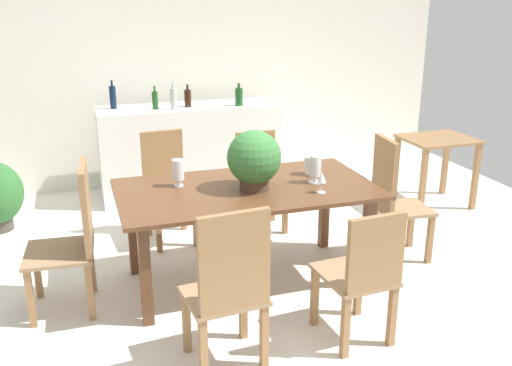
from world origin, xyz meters
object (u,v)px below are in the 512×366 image
object	(u,v)px
chair_near_right	(363,272)
kitchen_counter	(190,151)
crystal_vase_right	(312,164)
wine_bottle_tall	(113,97)
chair_foot_end	(393,196)
wine_glass	(322,178)
wine_bottle_clear	(239,97)
wine_bottle_green	(188,98)
chair_far_left	(167,182)
crystal_vase_left	(178,171)
side_table	(437,153)
chair_near_left	(230,284)
dining_table	(247,199)
chair_far_right	(259,176)
flower_centerpiece	(254,159)
crystal_vase_center_near	(315,167)
chair_head_end	(74,233)
wine_bottle_dark	(174,98)
wine_bottle_amber	(155,100)

from	to	relation	value
chair_near_right	kitchen_counter	bearing A→B (deg)	-86.38
crystal_vase_right	wine_bottle_tall	size ratio (longest dim) A/B	0.50
chair_foot_end	wine_glass	world-z (taller)	chair_foot_end
chair_near_right	wine_bottle_clear	xyz separation A→B (m)	(0.08, 2.98, 0.58)
wine_bottle_green	chair_far_left	bearing A→B (deg)	-112.22
crystal_vase_left	wine_glass	xyz separation A→B (m)	(0.95, -0.45, -0.01)
crystal_vase_right	side_table	xyz separation A→B (m)	(1.77, 0.86, -0.29)
chair_near_left	wine_bottle_tall	bearing A→B (deg)	-89.31
dining_table	chair_foot_end	bearing A→B (deg)	0.42
chair_far_right	crystal_vase_left	xyz separation A→B (m)	(-0.90, -0.83, 0.38)
chair_near_right	side_table	size ratio (longest dim) A/B	1.27
wine_glass	flower_centerpiece	bearing A→B (deg)	152.53
chair_far_right	side_table	world-z (taller)	chair_far_right
crystal_vase_right	dining_table	bearing A→B (deg)	-166.20
chair_foot_end	crystal_vase_center_near	xyz separation A→B (m)	(-0.73, -0.07, 0.33)
crystal_vase_center_near	wine_bottle_tall	bearing A→B (deg)	119.55
kitchen_counter	side_table	distance (m)	2.59
chair_near_left	chair_head_end	world-z (taller)	chair_head_end
wine_bottle_green	wine_bottle_clear	bearing A→B (deg)	-10.23
wine_glass	side_table	xyz separation A→B (m)	(1.87, 1.27, -0.31)
crystal_vase_left	wine_glass	world-z (taller)	crystal_vase_left
chair_far_left	kitchen_counter	world-z (taller)	kitchen_counter
wine_bottle_clear	chair_near_right	bearing A→B (deg)	-91.62
chair_near_left	wine_bottle_clear	bearing A→B (deg)	-112.85
chair_near_left	crystal_vase_center_near	distance (m)	1.38
chair_far_left	side_table	bearing A→B (deg)	-5.69
crystal_vase_left	flower_centerpiece	bearing A→B (deg)	-23.99
chair_head_end	kitchen_counter	size ratio (longest dim) A/B	0.55
wine_bottle_clear	side_table	world-z (taller)	wine_bottle_clear
crystal_vase_right	crystal_vase_center_near	bearing A→B (deg)	-106.18
chair_foot_end	chair_near_left	size ratio (longest dim) A/B	1.01
wine_bottle_dark	chair_near_right	bearing A→B (deg)	-78.49
chair_far_left	chair_near_left	xyz separation A→B (m)	(0.02, -2.04, 0.04)
chair_head_end	wine_bottle_green	distance (m)	2.46
kitchen_counter	wine_bottle_green	xyz separation A→B (m)	(-0.02, -0.05, 0.59)
chair_foot_end	wine_bottle_amber	distance (m)	2.65
dining_table	chair_near_right	world-z (taller)	chair_near_right
wine_glass	side_table	distance (m)	2.29
wine_glass	wine_bottle_green	xyz separation A→B (m)	(-0.49, 2.34, 0.21)
flower_centerpiece	dining_table	bearing A→B (deg)	127.50
chair_foot_end	wine_bottle_green	world-z (taller)	wine_bottle_green
wine_bottle_amber	wine_bottle_dark	world-z (taller)	wine_bottle_dark
wine_bottle_tall	chair_near_left	bearing A→B (deg)	-83.84
dining_table	chair_far_left	distance (m)	1.12
chair_near_right	wine_bottle_tall	size ratio (longest dim) A/B	3.13
chair_near_left	wine_bottle_amber	world-z (taller)	wine_bottle_amber
chair_near_right	wine_bottle_green	world-z (taller)	wine_bottle_green
chair_foot_end	chair_head_end	world-z (taller)	chair_head_end
chair_foot_end	crystal_vase_center_near	bearing A→B (deg)	100.35
chair_near_left	wine_bottle_dark	xyz separation A→B (m)	(0.24, 2.99, 0.54)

